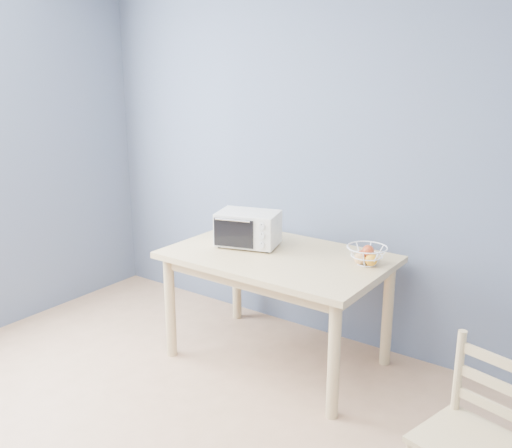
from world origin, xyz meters
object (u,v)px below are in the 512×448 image
Objects in this scene: fruit_basket at (367,255)px; dining_chair at (473,443)px; dining_table at (278,269)px; toaster_oven at (246,228)px.

dining_chair is (0.91, -0.87, -0.41)m from fruit_basket.
dining_table is 4.67× the size of fruit_basket.
dining_table is 1.65m from dining_chair.
toaster_oven is (-0.28, 0.03, 0.22)m from dining_table.
dining_chair is (1.46, -0.72, -0.25)m from dining_table.
toaster_oven reaches higher than dining_chair.
toaster_oven is at bearing -171.58° from fruit_basket.
toaster_oven is 0.84m from fruit_basket.
dining_table is at bearing -22.44° from toaster_oven.
toaster_oven is 0.57× the size of dining_chair.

